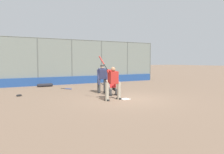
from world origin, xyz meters
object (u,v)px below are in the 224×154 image
at_px(fielding_glove_on_dirt, 19,95).
at_px(equipment_bag_dugout_side, 45,85).
at_px(spare_bat_by_padding, 103,84).
at_px(spare_bat_third_base_side, 68,89).
at_px(umpire_home, 102,78).
at_px(spare_bat_near_backstop, 100,86).
at_px(catcher_behind_plate, 112,85).
at_px(batter_at_plate, 113,82).

distance_m(fielding_glove_on_dirt, equipment_bag_dugout_side, 4.37).
bearing_deg(spare_bat_by_padding, spare_bat_third_base_side, -57.21).
xyz_separation_m(umpire_home, spare_bat_near_backstop, (-1.38, -3.23, -0.86)).
xyz_separation_m(catcher_behind_plate, spare_bat_by_padding, (-2.02, -5.27, -0.53)).
relative_size(catcher_behind_plate, spare_bat_by_padding, 1.21).
bearing_deg(spare_bat_near_backstop, umpire_home, 7.71).
relative_size(umpire_home, spare_bat_third_base_side, 2.34).
bearing_deg(spare_bat_near_backstop, equipment_bag_dugout_side, -82.23).
height_order(umpire_home, spare_bat_near_backstop, umpire_home).
bearing_deg(equipment_bag_dugout_side, umpire_home, 115.96).
relative_size(batter_at_plate, catcher_behind_plate, 1.97).
height_order(spare_bat_by_padding, equipment_bag_dugout_side, equipment_bag_dugout_side).
xyz_separation_m(spare_bat_near_backstop, spare_bat_by_padding, (-0.74, -0.97, 0.00)).
height_order(batter_at_plate, catcher_behind_plate, batter_at_plate).
bearing_deg(catcher_behind_plate, equipment_bag_dugout_side, -65.18).
distance_m(spare_bat_third_base_side, equipment_bag_dugout_side, 2.40).
bearing_deg(equipment_bag_dugout_side, spare_bat_third_base_side, 115.73).
bearing_deg(umpire_home, spare_bat_third_base_side, -56.35).
bearing_deg(spare_bat_near_backstop, fielding_glove_on_dirt, -38.54).
height_order(catcher_behind_plate, equipment_bag_dugout_side, catcher_behind_plate).
distance_m(catcher_behind_plate, umpire_home, 1.12).
distance_m(umpire_home, fielding_glove_on_dirt, 4.70).
distance_m(batter_at_plate, equipment_bag_dugout_side, 7.49).
relative_size(catcher_behind_plate, fielding_glove_on_dirt, 3.72).
distance_m(catcher_behind_plate, spare_bat_third_base_side, 4.03).
distance_m(umpire_home, spare_bat_by_padding, 4.78).
height_order(catcher_behind_plate, spare_bat_third_base_side, catcher_behind_plate).
height_order(spare_bat_near_backstop, spare_bat_by_padding, same).
xyz_separation_m(spare_bat_near_backstop, spare_bat_third_base_side, (2.69, 0.56, 0.00)).
relative_size(spare_bat_near_backstop, equipment_bag_dugout_side, 0.61).
relative_size(spare_bat_third_base_side, equipment_bag_dugout_side, 0.61).
xyz_separation_m(spare_bat_by_padding, spare_bat_third_base_side, (3.43, 1.53, -0.00)).
bearing_deg(fielding_glove_on_dirt, equipment_bag_dugout_side, -119.55).
height_order(spare_bat_near_backstop, fielding_glove_on_dirt, fielding_glove_on_dirt).
relative_size(spare_bat_by_padding, spare_bat_third_base_side, 1.27).
distance_m(umpire_home, spare_bat_third_base_side, 3.09).
bearing_deg(fielding_glove_on_dirt, spare_bat_third_base_side, -152.79).
relative_size(spare_bat_near_backstop, spare_bat_third_base_side, 1.01).
distance_m(spare_bat_third_base_side, fielding_glove_on_dirt, 3.59).
bearing_deg(equipment_bag_dugout_side, spare_bat_near_backstop, 156.84).
height_order(batter_at_plate, spare_bat_by_padding, batter_at_plate).
height_order(fielding_glove_on_dirt, equipment_bag_dugout_side, equipment_bag_dugout_side).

